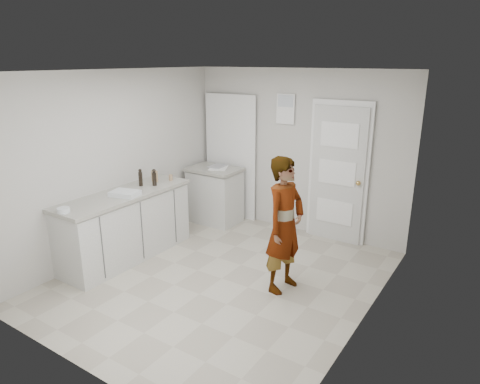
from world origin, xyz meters
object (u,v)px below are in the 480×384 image
Objects in this scene: spice_jar at (171,178)px; egg_bowl at (63,210)px; oil_cruet_a at (154,178)px; baking_dish at (125,194)px; cake_mix_box at (155,176)px; person at (285,225)px; oil_cruet_b at (140,178)px.

spice_jar is 0.59× the size of egg_bowl.
oil_cruet_a reaches higher than baking_dish.
baking_dish is (0.15, -0.70, -0.05)m from cake_mix_box.
cake_mix_box is 0.40× the size of baking_dish.
egg_bowl is at bearing -94.29° from oil_cruet_a.
person is at bearing -10.20° from spice_jar.
oil_cruet_b is at bearing -81.43° from cake_mix_box.
person is at bearing 13.66° from baking_dish.
cake_mix_box is 1.12× the size of egg_bowl.
egg_bowl is (-0.10, -1.38, -0.09)m from oil_cruet_a.
spice_jar is 1.71m from egg_bowl.
oil_cruet_a reaches higher than spice_jar.
oil_cruet_b reaches higher than egg_bowl.
oil_cruet_b is 0.61× the size of baking_dish.
egg_bowl is at bearing -88.04° from oil_cruet_b.
cake_mix_box is at bearing 92.68° from person.
oil_cruet_a is at bearing 85.71° from egg_bowl.
spice_jar is 0.21× the size of baking_dish.
person is 2.24m from oil_cruet_b.
person is 9.95× the size of cake_mix_box.
cake_mix_box is (-2.22, 0.20, 0.20)m from person.
oil_cruet_b reaches higher than spice_jar.
baking_dish is (0.00, -0.88, -0.01)m from spice_jar.
person is at bearing 4.79° from cake_mix_box.
baking_dish is (-2.07, -0.50, 0.15)m from person.
baking_dish is at bearing -67.97° from cake_mix_box.
oil_cruet_b is (-0.15, -0.12, 0.00)m from oil_cruet_a.
person is at bearing 31.36° from egg_bowl.
oil_cruet_a reaches higher than egg_bowl.
baking_dish is at bearing -89.95° from spice_jar.
oil_cruet_b is at bearing -109.47° from spice_jar.
person is 6.70× the size of oil_cruet_a.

